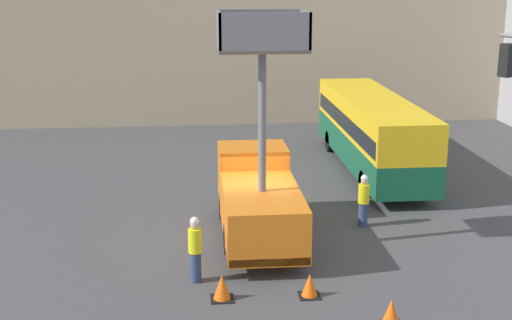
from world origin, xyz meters
TOP-DOWN VIEW (x-y plane):
  - ground_plane at (0.00, 0.00)m, footprint 120.00×120.00m
  - utility_truck at (0.08, -0.16)m, footprint 2.60×6.39m
  - city_bus at (5.82, 7.64)m, footprint 2.58×11.40m
  - road_worker_near_truck at (-2.01, -3.32)m, footprint 0.38×0.38m
  - road_worker_directing at (3.77, 0.68)m, footprint 0.38×0.38m
  - traffic_cone_near_truck at (2.75, -6.44)m, footprint 0.65×0.65m
  - traffic_cone_mid_road at (-1.32, -4.51)m, footprint 0.61×0.61m
  - traffic_cone_far_side at (1.04, -4.55)m, footprint 0.57×0.57m

SIDE VIEW (x-z plane):
  - ground_plane at x=0.00m, z-range 0.00..0.00m
  - traffic_cone_far_side at x=1.04m, z-range -0.02..0.63m
  - traffic_cone_mid_road at x=-1.32m, z-range -0.02..0.68m
  - traffic_cone_near_truck at x=2.75m, z-range -0.02..0.72m
  - road_worker_directing at x=3.77m, z-range 0.00..1.84m
  - road_worker_near_truck at x=-2.01m, z-range 0.01..1.95m
  - utility_truck at x=0.08m, z-range -2.17..5.24m
  - city_bus at x=5.82m, z-range 0.27..3.50m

